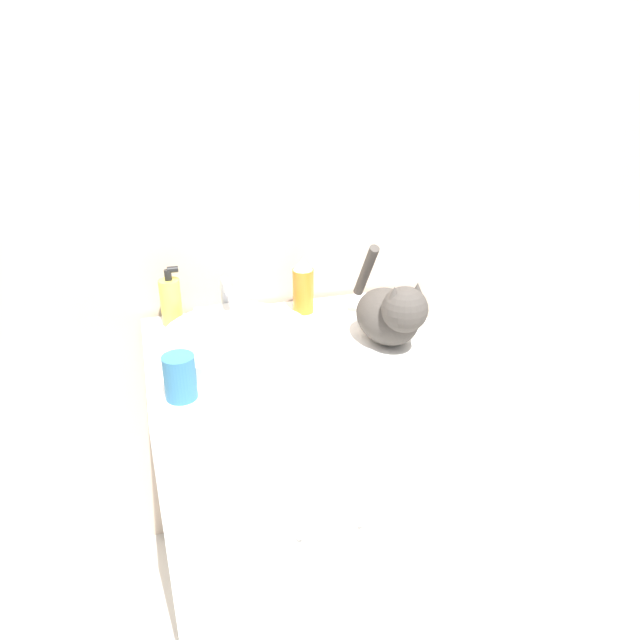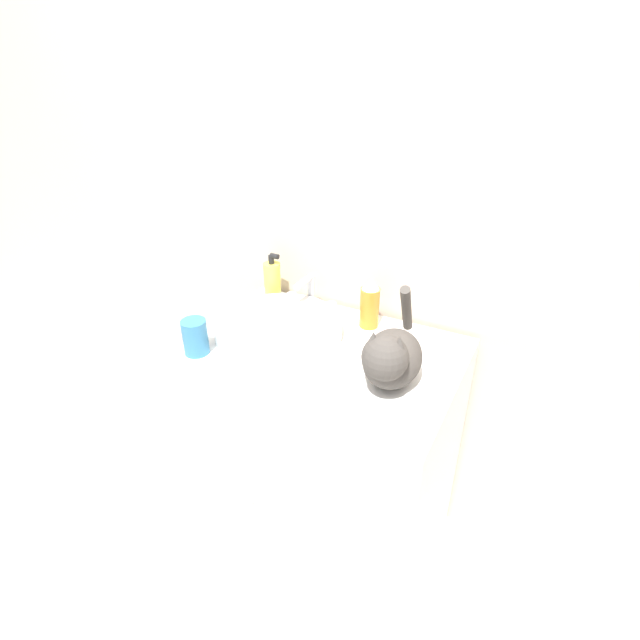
# 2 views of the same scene
# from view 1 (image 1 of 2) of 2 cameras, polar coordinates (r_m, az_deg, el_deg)

# --- Properties ---
(wall_back) EXTENTS (6.00, 0.05, 2.50)m
(wall_back) POSITION_cam_1_polar(r_m,az_deg,el_deg) (1.84, -4.73, 13.91)
(wall_back) COLOR #C6B29E
(wall_back) RESTS_ON ground_plane
(vanity_cabinet) EXTENTS (0.80, 0.59, 0.84)m
(vanity_cabinet) POSITION_cam_1_polar(r_m,az_deg,el_deg) (1.90, -1.67, -13.60)
(vanity_cabinet) COLOR white
(vanity_cabinet) RESTS_ON ground_plane
(sink_basin) EXTENTS (0.39, 0.39, 0.05)m
(sink_basin) POSITION_cam_1_polar(r_m,az_deg,el_deg) (1.65, -7.49, -1.92)
(sink_basin) COLOR white
(sink_basin) RESTS_ON vanity_cabinet
(faucet) EXTENTS (0.19, 0.12, 0.13)m
(faucet) POSITION_cam_1_polar(r_m,az_deg,el_deg) (1.81, -8.58, 1.80)
(faucet) COLOR silver
(faucet) RESTS_ON vanity_cabinet
(cat) EXTENTS (0.18, 0.35, 0.24)m
(cat) POSITION_cam_1_polar(r_m,az_deg,el_deg) (1.64, 6.54, 0.63)
(cat) COLOR #47423D
(cat) RESTS_ON vanity_cabinet
(soap_bottle) EXTENTS (0.06, 0.06, 0.17)m
(soap_bottle) POSITION_cam_1_polar(r_m,az_deg,el_deg) (1.80, -13.48, 1.73)
(soap_bottle) COLOR #EADB4C
(soap_bottle) RESTS_ON vanity_cabinet
(spray_bottle) EXTENTS (0.06, 0.06, 0.17)m
(spray_bottle) POSITION_cam_1_polar(r_m,az_deg,el_deg) (1.83, -1.55, 3.12)
(spray_bottle) COLOR orange
(spray_bottle) RESTS_ON vanity_cabinet
(cup) EXTENTS (0.07, 0.07, 0.11)m
(cup) POSITION_cam_1_polar(r_m,az_deg,el_deg) (1.45, -12.69, -5.12)
(cup) COLOR teal
(cup) RESTS_ON vanity_cabinet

